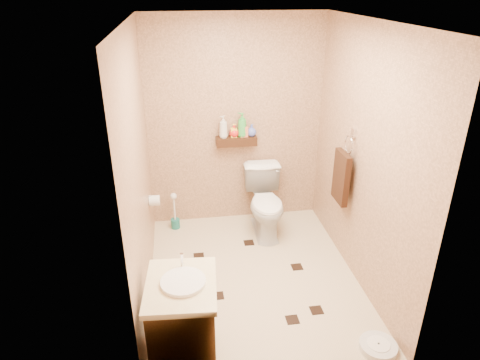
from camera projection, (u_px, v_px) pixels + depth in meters
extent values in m
plane|color=#C2A98E|center=(254.00, 277.00, 4.25)|extent=(2.50, 2.50, 0.00)
cube|color=tan|center=(235.00, 124.00, 4.86)|extent=(2.00, 0.04, 2.40)
cube|color=tan|center=(293.00, 246.00, 2.62)|extent=(2.00, 0.04, 2.40)
cube|color=tan|center=(139.00, 174.00, 3.60)|extent=(0.04, 2.50, 2.40)
cube|color=tan|center=(364.00, 160.00, 3.87)|extent=(0.04, 2.50, 2.40)
cube|color=white|center=(258.00, 21.00, 3.23)|extent=(2.00, 2.50, 0.02)
cube|color=#36180E|center=(236.00, 141.00, 4.86)|extent=(0.46, 0.14, 0.10)
cube|color=black|center=(218.00, 296.00, 3.99)|extent=(0.11, 0.11, 0.01)
cube|color=black|center=(297.00, 267.00, 4.40)|extent=(0.11, 0.11, 0.01)
cube|color=black|center=(292.00, 320.00, 3.71)|extent=(0.11, 0.11, 0.01)
cube|color=black|center=(199.00, 256.00, 4.57)|extent=(0.11, 0.11, 0.01)
cube|color=black|center=(316.00, 310.00, 3.82)|extent=(0.11, 0.11, 0.01)
cube|color=black|center=(249.00, 243.00, 4.80)|extent=(0.11, 0.11, 0.01)
imported|color=white|center=(266.00, 203.00, 4.87)|extent=(0.44, 0.75, 0.76)
cube|color=brown|center=(184.00, 326.00, 3.18)|extent=(0.50, 0.60, 0.70)
cube|color=beige|center=(181.00, 286.00, 3.02)|extent=(0.54, 0.64, 0.04)
cylinder|color=white|center=(183.00, 283.00, 3.01)|extent=(0.32, 0.32, 0.04)
cylinder|color=silver|center=(182.00, 260.00, 3.16)|extent=(0.03, 0.03, 0.11)
cylinder|color=silver|center=(378.00, 347.00, 3.41)|extent=(0.35, 0.35, 0.05)
cylinder|color=white|center=(379.00, 344.00, 3.40)|extent=(0.18, 0.18, 0.01)
cylinder|color=#1A6963|center=(175.00, 223.00, 5.08)|extent=(0.11, 0.11, 0.12)
cylinder|color=silver|center=(174.00, 208.00, 4.99)|extent=(0.02, 0.02, 0.33)
sphere|color=silver|center=(173.00, 196.00, 4.92)|extent=(0.08, 0.08, 0.08)
cube|color=silver|center=(354.00, 132.00, 4.02)|extent=(0.03, 0.06, 0.08)
torus|color=silver|center=(349.00, 145.00, 4.07)|extent=(0.02, 0.19, 0.19)
cube|color=#381F10|center=(341.00, 177.00, 4.20)|extent=(0.06, 0.30, 0.52)
cylinder|color=silver|center=(154.00, 201.00, 4.45)|extent=(0.11, 0.11, 0.11)
cylinder|color=silver|center=(150.00, 196.00, 4.42)|extent=(0.04, 0.02, 0.02)
imported|color=beige|center=(223.00, 127.00, 4.77)|extent=(0.13, 0.13, 0.25)
imported|color=yellow|center=(234.00, 131.00, 4.80)|extent=(0.07, 0.07, 0.15)
imported|color=red|center=(234.00, 131.00, 4.81)|extent=(0.13, 0.13, 0.14)
imported|color=green|center=(242.00, 125.00, 4.79)|extent=(0.14, 0.14, 0.28)
imported|color=#DC6F49|center=(244.00, 129.00, 4.81)|extent=(0.09, 0.09, 0.18)
imported|color=#4A5DBA|center=(252.00, 130.00, 4.83)|extent=(0.13, 0.13, 0.14)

